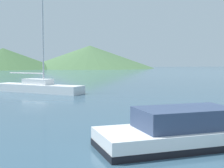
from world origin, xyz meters
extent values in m
cube|color=white|center=(1.15, 4.76, 0.28)|extent=(6.49, 2.77, 0.55)
cube|color=black|center=(1.15, 4.76, 0.10)|extent=(6.52, 2.78, 0.20)
cube|color=#334260|center=(0.68, 4.71, 0.86)|extent=(3.09, 1.97, 0.61)
cube|color=white|center=(-4.17, 21.97, 0.32)|extent=(7.29, 6.34, 0.65)
cube|color=white|center=(-4.17, 21.97, 0.87)|extent=(2.59, 2.40, 0.45)
cylinder|color=#BCBCC1|center=(-3.70, 21.59, 5.12)|extent=(0.12, 0.12, 8.95)
cylinder|color=#BCBCC1|center=(-5.11, 22.73, 1.55)|extent=(2.89, 2.37, 0.10)
cone|color=#3D6038|center=(-16.87, 98.47, 3.24)|extent=(35.34, 35.34, 6.48)
cone|color=#476B42|center=(11.17, 103.88, 3.89)|extent=(44.54, 44.54, 7.79)
camera|label=1|loc=(-3.39, -3.99, 2.58)|focal=50.00mm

